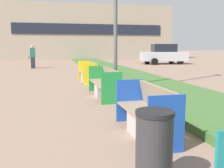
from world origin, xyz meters
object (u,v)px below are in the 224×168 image
object	(u,v)px
bench_blue_frame	(146,116)
bench_green_frame	(105,85)
bench_yellow_frame	(88,74)
parked_car_distant	(164,54)
pedestrian_walking	(33,56)
litter_bin	(154,149)

from	to	relation	value
bench_blue_frame	bench_green_frame	bearing A→B (deg)	89.91
bench_yellow_frame	bench_green_frame	bearing A→B (deg)	-89.90
bench_yellow_frame	parked_car_distant	distance (m)	13.60
bench_blue_frame	pedestrian_walking	xyz separation A→B (m)	(-2.96, 15.99, 0.53)
parked_car_distant	bench_green_frame	bearing A→B (deg)	-112.66
litter_bin	bench_blue_frame	bearing A→B (deg)	71.88
bench_green_frame	bench_yellow_frame	distance (m)	3.78
bench_blue_frame	litter_bin	world-z (taller)	bench_blue_frame
bench_blue_frame	pedestrian_walking	bearing A→B (deg)	100.47
bench_green_frame	parked_car_distant	bearing A→B (deg)	58.83
litter_bin	parked_car_distant	bearing A→B (deg)	65.17
bench_yellow_frame	litter_bin	distance (m)	9.45
bench_green_frame	bench_yellow_frame	size ratio (longest dim) A/B	1.28
litter_bin	pedestrian_walking	world-z (taller)	pedestrian_walking
bench_green_frame	pedestrian_walking	xyz separation A→B (m)	(-2.96, 12.12, 0.52)
bench_green_frame	litter_bin	bearing A→B (deg)	-95.96
bench_blue_frame	litter_bin	xyz separation A→B (m)	(-0.58, -1.79, 0.10)
litter_bin	parked_car_distant	world-z (taller)	parked_car_distant
bench_yellow_frame	pedestrian_walking	distance (m)	8.87
pedestrian_walking	bench_yellow_frame	bearing A→B (deg)	-70.49
pedestrian_walking	parked_car_distant	distance (m)	11.79
bench_blue_frame	bench_green_frame	distance (m)	3.87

